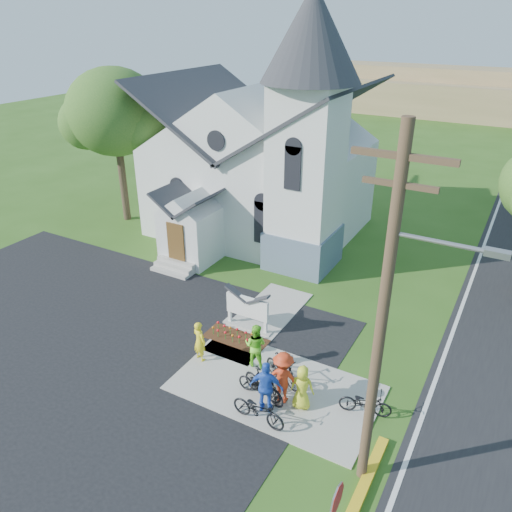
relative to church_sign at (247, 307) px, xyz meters
The scene contains 20 objects.
ground 3.57m from the church_sign, 69.44° to the right, with size 120.00×120.00×0.00m, color #2F5518.
parking_lot 7.86m from the church_sign, 138.12° to the right, with size 20.00×16.00×0.02m, color black.
sidewalk 3.95m from the church_sign, 45.00° to the right, with size 7.00×4.00×0.05m, color #AAA499.
church 11.06m from the church_sign, 114.73° to the left, with size 12.35×12.00×13.00m.
church_sign is the anchor object (origin of this frame).
flower_bed 1.34m from the church_sign, 90.00° to the right, with size 2.60×1.10×0.07m, color #391D0F.
utility_pole 9.18m from the church_sign, 35.60° to the right, with size 3.45×0.28×10.00m.
stop_sign 9.97m from the church_sign, 48.12° to the right, with size 0.11×0.76×2.48m.
tree_lot_corner 15.53m from the church_sign, 152.02° to the left, with size 5.60×5.60×9.15m.
distant_hills 53.34m from the church_sign, 85.10° to the left, with size 61.00×10.00×5.60m.
cyclist_0 2.72m from the church_sign, 100.62° to the right, with size 0.59×0.39×1.63m, color yellow.
bike_0 4.16m from the church_sign, 53.93° to the right, with size 0.60×1.71×0.90m, color black.
cyclist_1 2.44m from the church_sign, 52.67° to the right, with size 0.84×0.65×1.73m, color #74E32A.
bike_1 4.27m from the church_sign, 52.26° to the right, with size 0.53×1.87×1.12m, color black.
cyclist_2 4.82m from the church_sign, 52.42° to the right, with size 1.11×0.46×1.89m, color blue.
bike_2 5.33m from the church_sign, 55.93° to the right, with size 0.66×1.90×1.00m, color black.
cyclist_3 4.48m from the church_sign, 44.48° to the right, with size 1.23×0.71×1.90m, color red.
bike_3 3.67m from the church_sign, 39.98° to the right, with size 0.51×1.80×1.08m, color black.
cyclist_4 4.97m from the church_sign, 38.68° to the right, with size 0.79×0.51×1.61m, color yellow.
bike_4 6.30m from the church_sign, 22.35° to the right, with size 0.59×1.70×0.89m, color black.
Camera 1 is at (7.59, -11.68, 11.85)m, focal length 35.00 mm.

